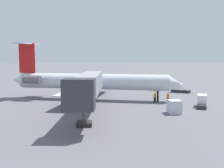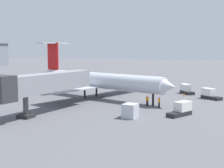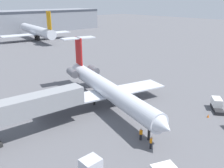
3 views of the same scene
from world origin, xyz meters
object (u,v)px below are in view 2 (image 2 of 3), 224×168
Objects in this scene: regional_jet at (95,80)px; cargo_container_uld at (130,111)px; baggage_tug_spare at (186,89)px; jet_bridge at (40,84)px; ground_crew_marshaller at (147,101)px; ground_crew_loader at (159,102)px; baggage_tug_trailing at (181,109)px; traffic_cone_near at (184,95)px; baggage_tug_lead at (210,94)px.

regional_jet is 15.30× the size of cargo_container_uld.
cargo_container_uld is at bearing 176.03° from baggage_tug_spare.
jet_bridge reaches higher than baggage_tug_spare.
ground_crew_marshaller is 16.80m from baggage_tug_spare.
ground_crew_loader is 8.53m from cargo_container_uld.
baggage_tug_trailing is (-4.63, -6.52, -0.02)m from ground_crew_marshaller.
jet_bridge is 10.69× the size of ground_crew_marshaller.
baggage_tug_spare is 7.29× the size of traffic_cone_near.
cargo_container_uld is at bearing -136.23° from regional_jet.
baggage_tug_spare is (17.19, -0.40, -0.02)m from ground_crew_loader.
baggage_tug_spare is at bearing -8.71° from ground_crew_marshaller.
regional_jet is 1.74× the size of jet_bridge.
ground_crew_loader is 3.07× the size of traffic_cone_near.
ground_crew_marshaller is 1.00× the size of ground_crew_loader.
baggage_tug_lead is at bearing -18.94° from cargo_container_uld.
baggage_tug_spare reaches higher than ground_crew_marshaller.
baggage_tug_lead is 21.91m from cargo_container_uld.
traffic_cone_near is at bearing -13.09° from ground_crew_marshaller.
baggage_tug_trailing is (-16.35, 1.36, 0.00)m from baggage_tug_lead.
ground_crew_loader is (-0.59, -2.14, 0.00)m from ground_crew_marshaller.
baggage_tug_lead is 1.01× the size of baggage_tug_spare.
baggage_tug_lead is 16.41m from baggage_tug_trailing.
jet_bridge is at bearing 150.08° from traffic_cone_near.
baggage_tug_trailing is at bearing -125.41° from ground_crew_marshaller.
baggage_tug_trailing is at bearing -115.22° from regional_jet.
baggage_tug_lead reaches higher than cargo_container_uld.
ground_crew_marshaller is 2.22m from ground_crew_loader.
ground_crew_loader is (-4.49, -13.74, -2.52)m from regional_jet.
jet_bridge is 19.74m from baggage_tug_trailing.
cargo_container_uld is at bearing -75.35° from jet_bridge.
baggage_tug_lead is at bearing -102.49° from traffic_cone_near.
ground_crew_marshaller is 0.40× the size of baggage_tug_trailing.
jet_bridge is at bearing 112.86° from baggage_tug_trailing.
jet_bridge reaches higher than ground_crew_loader.
baggage_tug_spare is at bearing -3.97° from cargo_container_uld.
cargo_container_uld is at bearing -175.16° from ground_crew_marshaller.
regional_jet is at bearing 43.77° from cargo_container_uld.
traffic_cone_near is at bearing 77.51° from baggage_tug_lead.
traffic_cone_near is (8.91, -14.57, -3.10)m from regional_jet.
ground_crew_loader is 0.40× the size of baggage_tug_trailing.
ground_crew_loader is (11.60, -13.55, -3.37)m from jet_bridge.
baggage_tug_trailing is at bearing -168.53° from traffic_cone_near.
baggage_tug_trailing is (-4.04, -4.38, -0.02)m from ground_crew_loader.
baggage_tug_lead is 7.23m from baggage_tug_spare.
baggage_tug_spare reaches higher than cargo_container_uld.
regional_jet is 18.55× the size of ground_crew_marshaller.
jet_bridge is 4.51× the size of baggage_tug_spare.
regional_jet reaches higher than cargo_container_uld.
ground_crew_loader is at bearing 178.66° from baggage_tug_spare.
ground_crew_loader is 13.58m from baggage_tug_lead.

